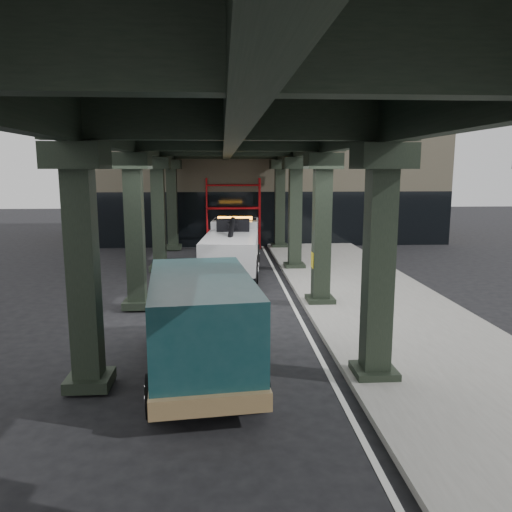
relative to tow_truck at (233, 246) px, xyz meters
name	(u,v)px	position (x,y,z in m)	size (l,w,h in m)	color
ground	(245,326)	(0.18, -7.46, -1.20)	(90.00, 90.00, 0.00)	black
sidewalk	(376,302)	(4.68, -5.46, -1.12)	(5.00, 40.00, 0.15)	gray
lane_stripe	(293,306)	(1.88, -5.46, -1.19)	(0.12, 38.00, 0.01)	silver
viaduct	(229,138)	(-0.22, -5.46, 4.26)	(7.40, 32.00, 6.40)	black
building	(261,177)	(2.18, 12.54, 2.80)	(22.00, 10.00, 8.00)	#C6B793
scaffolding	(233,211)	(0.18, 7.18, 0.91)	(3.08, 0.88, 4.00)	red
tow_truck	(233,246)	(0.00, 0.00, 0.00)	(2.73, 7.64, 2.46)	black
towed_van	(201,321)	(-0.94, -10.88, 0.03)	(2.76, 5.84, 2.29)	#10383C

